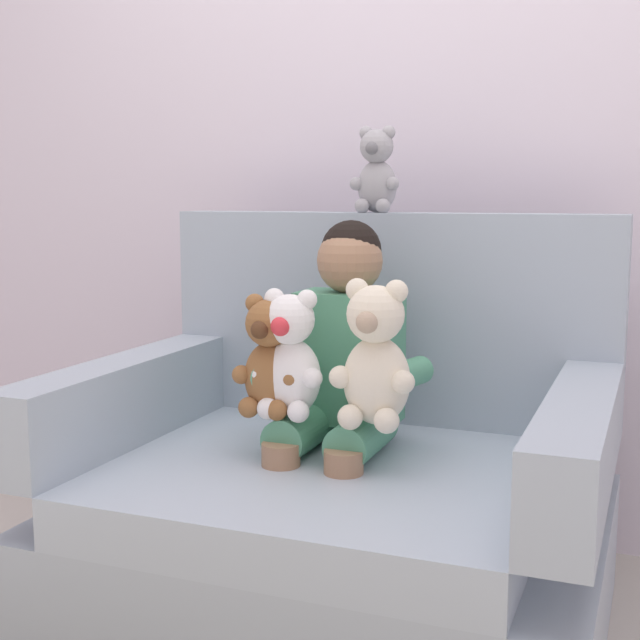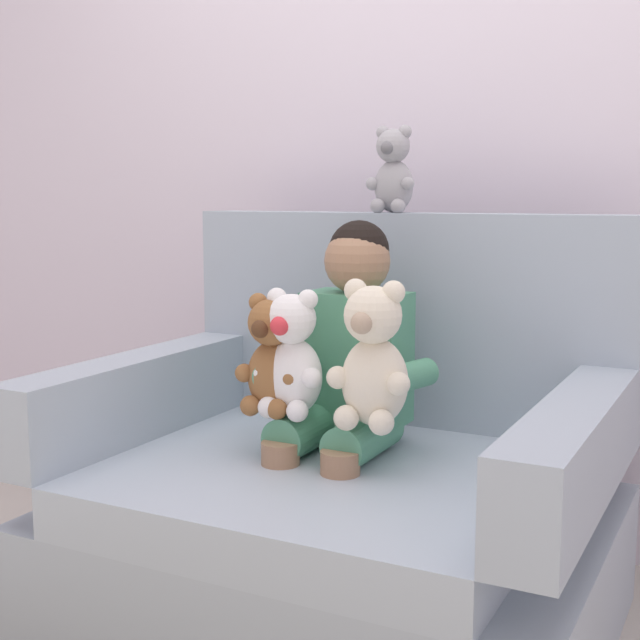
{
  "view_description": "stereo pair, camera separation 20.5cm",
  "coord_description": "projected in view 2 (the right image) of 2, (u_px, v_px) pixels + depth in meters",
  "views": [
    {
      "loc": [
        0.72,
        -1.94,
        1.08
      ],
      "look_at": [
        -0.02,
        -0.05,
        0.79
      ],
      "focal_mm": 48.78,
      "sensor_mm": 36.0,
      "label": 1
    },
    {
      "loc": [
        0.91,
        -1.85,
        1.08
      ],
      "look_at": [
        -0.02,
        -0.05,
        0.79
      ],
      "focal_mm": 48.78,
      "sensor_mm": 36.0,
      "label": 2
    }
  ],
  "objects": [
    {
      "name": "plush_white",
      "position": [
        292.0,
        357.0,
        2.1
      ],
      "size": [
        0.19,
        0.15,
        0.31
      ],
      "rotation": [
        0.0,
        0.0,
        -0.02
      ],
      "color": "white",
      "rests_on": "armchair"
    },
    {
      "name": "ground_plane",
      "position": [
        337.0,
        625.0,
        2.2
      ],
      "size": [
        8.0,
        8.0,
        0.0
      ],
      "primitive_type": "plane",
      "color": "#ADA89E"
    },
    {
      "name": "plush_grey_on_backrest",
      "position": [
        393.0,
        172.0,
        2.43
      ],
      "size": [
        0.14,
        0.12,
        0.24
      ],
      "rotation": [
        0.0,
        0.0,
        0.14
      ],
      "color": "#9E9EA3",
      "rests_on": "armchair"
    },
    {
      "name": "back_wall",
      "position": [
        449.0,
        123.0,
        2.69
      ],
      "size": [
        6.0,
        0.1,
        2.6
      ],
      "primitive_type": "cube",
      "color": "silver",
      "rests_on": "ground"
    },
    {
      "name": "seated_child",
      "position": [
        346.0,
        367.0,
        2.2
      ],
      "size": [
        0.45,
        0.39,
        0.82
      ],
      "rotation": [
        0.0,
        0.0,
        -0.07
      ],
      "color": "#4C9370",
      "rests_on": "armchair"
    },
    {
      "name": "armchair",
      "position": [
        347.0,
        500.0,
        2.2
      ],
      "size": [
        1.29,
        1.01,
        1.03
      ],
      "color": "#9EADBC",
      "rests_on": "ground"
    },
    {
      "name": "plush_brown",
      "position": [
        272.0,
        358.0,
        2.12
      ],
      "size": [
        0.18,
        0.14,
        0.3
      ],
      "rotation": [
        0.0,
        0.0,
        -0.27
      ],
      "color": "brown",
      "rests_on": "armchair"
    },
    {
      "name": "plush_cream",
      "position": [
        373.0,
        359.0,
        1.99
      ],
      "size": [
        0.21,
        0.17,
        0.35
      ],
      "rotation": [
        0.0,
        0.0,
        -0.2
      ],
      "color": "silver",
      "rests_on": "armchair"
    }
  ]
}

